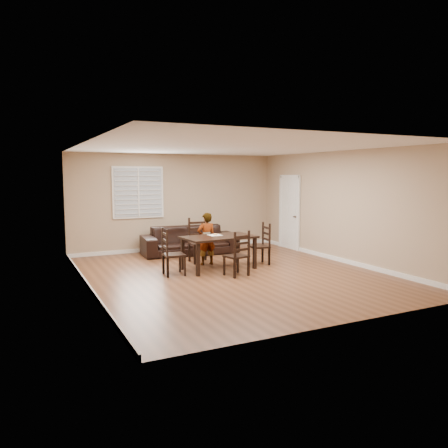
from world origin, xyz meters
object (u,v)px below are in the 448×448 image
(sofa, at_px, (190,240))
(child, at_px, (206,239))
(chair_far, at_px, (240,256))
(chair_left, at_px, (168,254))
(chair_near, at_px, (198,242))
(chair_right, at_px, (264,245))
(dining_table, at_px, (219,240))
(donut, at_px, (216,234))

(sofa, bearing_deg, child, -91.62)
(chair_far, bearing_deg, chair_left, -42.30)
(chair_far, height_order, child, child)
(chair_near, height_order, chair_far, chair_near)
(chair_right, bearing_deg, chair_left, -79.31)
(dining_table, xyz_separation_m, sofa, (0.12, 2.09, -0.30))
(dining_table, bearing_deg, chair_far, -89.00)
(chair_right, xyz_separation_m, donut, (-1.22, 0.11, 0.33))
(chair_left, xyz_separation_m, child, (1.18, 0.66, 0.16))
(dining_table, relative_size, donut, 17.74)
(dining_table, bearing_deg, chair_near, 88.97)
(sofa, bearing_deg, chair_far, -85.87)
(chair_near, relative_size, chair_right, 1.10)
(sofa, bearing_deg, chair_left, -116.97)
(chair_right, distance_m, child, 1.38)
(chair_near, height_order, child, child)
(dining_table, xyz_separation_m, chair_near, (-0.07, 1.03, -0.17))
(chair_near, xyz_separation_m, donut, (0.07, -0.85, 0.29))
(chair_near, height_order, chair_left, chair_near)
(chair_far, height_order, chair_right, chair_right)
(child, relative_size, donut, 13.13)
(donut, distance_m, sofa, 1.95)
(sofa, bearing_deg, dining_table, -88.51)
(chair_near, distance_m, chair_right, 1.60)
(donut, bearing_deg, sofa, 86.44)
(chair_far, relative_size, chair_right, 0.98)
(chair_near, bearing_deg, sofa, 83.15)
(dining_table, distance_m, donut, 0.21)
(chair_left, xyz_separation_m, donut, (1.23, 0.26, 0.32))
(dining_table, height_order, donut, donut)
(child, height_order, sofa, child)
(chair_near, distance_m, chair_left, 1.61)
(donut, height_order, sofa, donut)
(chair_right, bearing_deg, dining_table, -79.40)
(dining_table, bearing_deg, sofa, 81.87)
(chair_near, bearing_deg, chair_left, -132.72)
(dining_table, bearing_deg, chair_right, -1.14)
(chair_left, bearing_deg, sofa, -26.91)
(chair_near, bearing_deg, donut, -81.77)
(chair_far, relative_size, sofa, 0.38)
(chair_near, xyz_separation_m, child, (0.02, -0.45, 0.13))
(chair_left, relative_size, sofa, 0.40)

